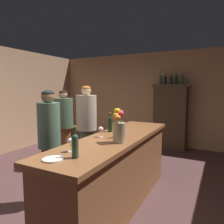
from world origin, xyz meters
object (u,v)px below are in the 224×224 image
(wine_bottle_pinot, at_px, (120,128))
(patron_in_navy, at_px, (49,142))
(bar_counter, at_px, (116,171))
(display_bottle_right, at_px, (182,79))
(cheese_plate, at_px, (53,159))
(display_bottle_left, at_px, (161,79))
(patron_by_cabinet, at_px, (87,127))
(flower_arrangement, at_px, (119,128))
(display_cabinet, at_px, (170,115))
(display_bottle_midleft, at_px, (165,80))
(wine_glass_front, at_px, (71,141))
(patron_near_entrance, at_px, (64,126))
(wine_glass_mid, at_px, (101,130))
(wine_bottle_chardonnay, at_px, (110,123))
(wine_bottle_malbec, at_px, (75,145))
(display_bottle_center, at_px, (171,79))
(display_bottle_midright, at_px, (176,79))

(wine_bottle_pinot, relative_size, patron_in_navy, 0.19)
(bar_counter, bearing_deg, display_bottle_right, 84.91)
(patron_in_navy, bearing_deg, cheese_plate, -69.06)
(wine_bottle_pinot, height_order, display_bottle_left, display_bottle_left)
(wine_bottle_pinot, bearing_deg, display_bottle_left, 96.06)
(patron_by_cabinet, bearing_deg, flower_arrangement, -17.99)
(display_cabinet, distance_m, flower_arrangement, 3.50)
(cheese_plate, height_order, display_bottle_midleft, display_bottle_midleft)
(wine_glass_front, distance_m, display_bottle_midleft, 4.12)
(display_cabinet, bearing_deg, patron_in_navy, -103.37)
(bar_counter, height_order, patron_near_entrance, patron_near_entrance)
(wine_glass_mid, bearing_deg, bar_counter, 39.28)
(wine_bottle_chardonnay, bearing_deg, bar_counter, -46.74)
(display_cabinet, bearing_deg, wine_bottle_malbec, -89.41)
(display_bottle_center, height_order, display_bottle_right, display_bottle_right)
(wine_bottle_malbec, distance_m, display_bottle_left, 4.26)
(wine_glass_mid, distance_m, display_bottle_midright, 3.45)
(cheese_plate, bearing_deg, wine_bottle_pinot, 80.90)
(flower_arrangement, relative_size, patron_near_entrance, 0.25)
(flower_arrangement, relative_size, patron_in_navy, 0.25)
(wine_glass_mid, distance_m, patron_by_cabinet, 1.21)
(display_bottle_midright, bearing_deg, display_bottle_left, 180.00)
(bar_counter, bearing_deg, display_bottle_center, 89.68)
(wine_bottle_malbec, bearing_deg, display_bottle_right, 86.86)
(cheese_plate, height_order, patron_in_navy, patron_in_navy)
(patron_in_navy, bearing_deg, bar_counter, -1.37)
(wine_bottle_malbec, relative_size, display_bottle_midleft, 1.02)
(display_bottle_right, distance_m, patron_near_entrance, 3.20)
(display_cabinet, bearing_deg, display_bottle_midleft, -180.00)
(bar_counter, distance_m, wine_glass_mid, 0.62)
(flower_arrangement, bearing_deg, display_bottle_left, 97.06)
(wine_bottle_pinot, bearing_deg, patron_by_cabinet, 143.69)
(display_bottle_midleft, distance_m, display_bottle_right, 0.43)
(display_bottle_midleft, height_order, patron_near_entrance, display_bottle_midleft)
(flower_arrangement, bearing_deg, patron_in_navy, -174.86)
(wine_bottle_malbec, distance_m, display_bottle_right, 4.25)
(cheese_plate, bearing_deg, wine_glass_front, 91.90)
(wine_bottle_pinot, distance_m, patron_in_navy, 1.00)
(wine_bottle_malbec, relative_size, flower_arrangement, 0.74)
(display_bottle_midright, bearing_deg, patron_in_navy, -105.36)
(display_cabinet, relative_size, cheese_plate, 9.21)
(wine_bottle_pinot, bearing_deg, wine_bottle_malbec, -91.46)
(wine_bottle_chardonnay, distance_m, display_bottle_right, 3.12)
(patron_in_navy, bearing_deg, wine_glass_mid, -5.89)
(display_cabinet, xyz_separation_m, display_bottle_right, (0.27, -0.00, 0.96))
(wine_glass_mid, distance_m, display_bottle_right, 3.47)
(bar_counter, xyz_separation_m, wine_bottle_malbec, (0.06, -0.96, 0.61))
(wine_bottle_chardonnay, distance_m, display_bottle_center, 3.09)
(wine_bottle_pinot, xyz_separation_m, cheese_plate, (-0.17, -1.05, -0.13))
(wine_bottle_pinot, height_order, patron_near_entrance, patron_near_entrance)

